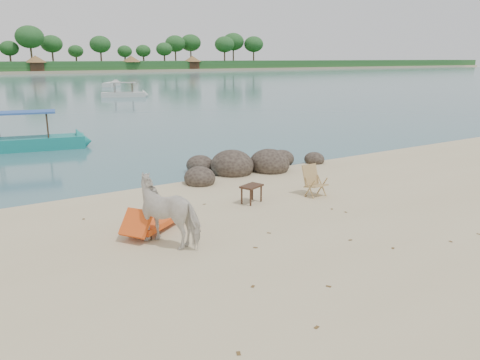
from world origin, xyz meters
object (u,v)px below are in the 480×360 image
object	(u,v)px
deck_chair	(316,182)
boat_near	(22,118)
cow	(170,211)
side_table	(251,195)
lounge_chair	(156,219)
boulders	(245,166)

from	to	relation	value
deck_chair	boat_near	bearing A→B (deg)	114.52
cow	side_table	xyz separation A→B (m)	(3.21, 1.51, -0.50)
lounge_chair	deck_chair	xyz separation A→B (m)	(5.25, 0.11, 0.16)
boulders	boat_near	distance (m)	11.24
boulders	boat_near	world-z (taller)	boat_near
side_table	lounge_chair	size ratio (longest dim) A/B	0.32
boulders	lounge_chair	distance (m)	6.53
cow	deck_chair	bearing A→B (deg)	160.00
boulders	boat_near	size ratio (longest dim) A/B	1.06
boat_near	deck_chair	bearing A→B (deg)	-53.56
deck_chair	boat_near	size ratio (longest dim) A/B	0.16
side_table	deck_chair	bearing A→B (deg)	-33.31
side_table	boat_near	distance (m)	13.44
side_table	boat_near	bearing A→B (deg)	87.95
lounge_chair	boat_near	size ratio (longest dim) A/B	0.34
cow	boat_near	world-z (taller)	boat_near
boulders	deck_chair	bearing A→B (deg)	-88.73
boulders	cow	distance (m)	7.19
boulders	deck_chair	distance (m)	3.90
boulders	deck_chair	world-z (taller)	deck_chair
side_table	lounge_chair	xyz separation A→B (m)	(-3.19, -0.56, 0.04)
deck_chair	cow	bearing A→B (deg)	-170.08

